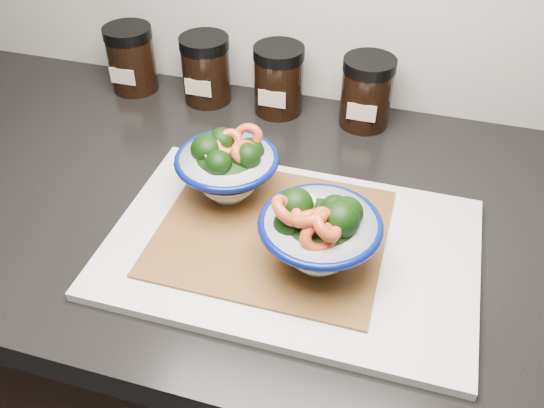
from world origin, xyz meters
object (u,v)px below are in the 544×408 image
(cutting_board, at_px, (291,247))
(spice_jar_d, at_px, (367,92))
(spice_jar_a, at_px, (132,59))
(spice_jar_c, at_px, (279,80))
(spice_jar_b, at_px, (206,69))
(bowl_right, at_px, (319,233))
(bowl_left, at_px, (228,167))

(cutting_board, bearing_deg, spice_jar_d, 83.27)
(cutting_board, height_order, spice_jar_d, spice_jar_d)
(spice_jar_d, bearing_deg, spice_jar_a, 180.00)
(cutting_board, relative_size, spice_jar_a, 3.98)
(cutting_board, xyz_separation_m, spice_jar_c, (-0.11, 0.31, 0.05))
(spice_jar_b, xyz_separation_m, spice_jar_c, (0.13, 0.00, 0.00))
(spice_jar_b, bearing_deg, spice_jar_d, 0.00)
(bowl_right, relative_size, spice_jar_a, 1.26)
(cutting_board, xyz_separation_m, spice_jar_a, (-0.37, 0.31, 0.05))
(bowl_right, height_order, spice_jar_c, bowl_right)
(spice_jar_b, bearing_deg, bowl_left, -62.80)
(spice_jar_a, bearing_deg, bowl_right, -39.81)
(cutting_board, height_order, bowl_right, bowl_right)
(bowl_right, distance_m, spice_jar_a, 0.53)
(cutting_board, xyz_separation_m, bowl_left, (-0.10, 0.07, 0.05))
(spice_jar_a, bearing_deg, cutting_board, -40.44)
(bowl_right, relative_size, spice_jar_b, 1.26)
(cutting_board, height_order, spice_jar_b, spice_jar_b)
(spice_jar_a, bearing_deg, spice_jar_d, 0.00)
(spice_jar_b, relative_size, spice_jar_d, 1.00)
(cutting_board, xyz_separation_m, spice_jar_d, (0.04, 0.31, 0.05))
(bowl_right, height_order, spice_jar_a, bowl_right)
(spice_jar_d, bearing_deg, bowl_right, -89.88)
(spice_jar_c, bearing_deg, spice_jar_b, 180.00)
(bowl_right, xyz_separation_m, spice_jar_d, (-0.00, 0.34, -0.01))
(cutting_board, bearing_deg, bowl_left, 147.78)
(bowl_left, relative_size, bowl_right, 0.96)
(bowl_right, bearing_deg, spice_jar_d, 90.12)
(bowl_right, relative_size, spice_jar_c, 1.26)
(bowl_left, xyz_separation_m, spice_jar_b, (-0.13, 0.25, -0.00))
(spice_jar_c, bearing_deg, spice_jar_a, 180.00)
(spice_jar_b, distance_m, spice_jar_c, 0.13)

